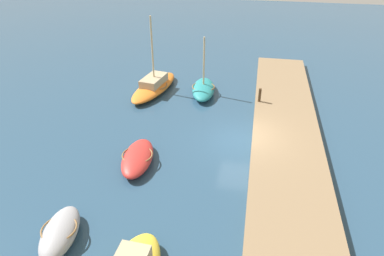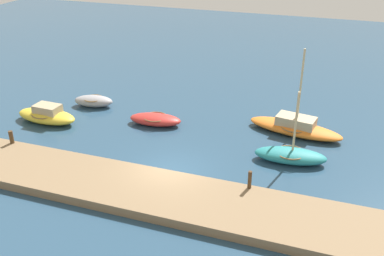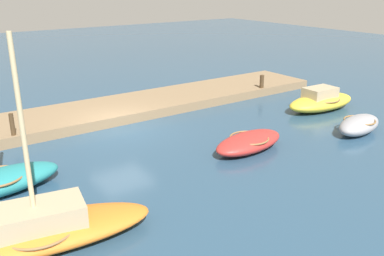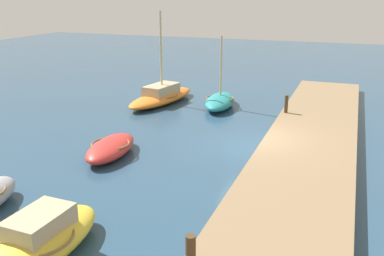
{
  "view_description": "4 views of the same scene",
  "coord_description": "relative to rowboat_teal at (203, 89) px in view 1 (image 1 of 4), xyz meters",
  "views": [
    {
      "loc": [
        -16.49,
        -0.29,
        10.49
      ],
      "look_at": [
        -0.26,
        2.86,
        0.68
      ],
      "focal_mm": 32.27,
      "sensor_mm": 36.0,
      "label": 1
    },
    {
      "loc": [
        7.56,
        -18.14,
        12.14
      ],
      "look_at": [
        -0.37,
        4.39,
        0.5
      ],
      "focal_mm": 41.08,
      "sensor_mm": 36.0,
      "label": 2
    },
    {
      "loc": [
        7.62,
        16.47,
        6.37
      ],
      "look_at": [
        -1.15,
        3.98,
        1.01
      ],
      "focal_mm": 39.56,
      "sensor_mm": 36.0,
      "label": 3
    },
    {
      "loc": [
        -17.24,
        -3.72,
        6.39
      ],
      "look_at": [
        -0.05,
        2.74,
        0.54
      ],
      "focal_mm": 40.36,
      "sensor_mm": 36.0,
      "label": 4
    }
  ],
  "objects": [
    {
      "name": "rowboat_teal",
      "position": [
        0.0,
        0.0,
        0.0
      ],
      "size": [
        4.0,
        1.94,
        4.08
      ],
      "rotation": [
        0.0,
        0.0,
        0.11
      ],
      "color": "teal",
      "rests_on": "ground_plane"
    },
    {
      "name": "ground_plane",
      "position": [
        -5.72,
        -3.2,
        -0.39
      ],
      "size": [
        84.0,
        84.0,
        0.0
      ],
      "primitive_type": "plane",
      "color": "navy"
    },
    {
      "name": "sailboat_orange",
      "position": [
        -0.21,
        3.57,
        0.05
      ],
      "size": [
        6.02,
        2.84,
        5.34
      ],
      "rotation": [
        0.0,
        0.0,
        -0.18
      ],
      "color": "orange",
      "rests_on": "ground_plane"
    },
    {
      "name": "dock_platform",
      "position": [
        -5.72,
        -5.54,
        -0.17
      ],
      "size": [
        26.11,
        3.72,
        0.46
      ],
      "primitive_type": "cube",
      "color": "#846B4C",
      "rests_on": "ground_plane"
    },
    {
      "name": "mooring_post_mid_west",
      "position": [
        -1.4,
        -3.93,
        0.51
      ],
      "size": [
        0.18,
        0.18,
        0.91
      ],
      "primitive_type": "cylinder",
      "color": "#47331E",
      "rests_on": "dock_platform"
    },
    {
      "name": "dinghy_grey",
      "position": [
        -14.1,
        3.2,
        0.0
      ],
      "size": [
        2.92,
        1.74,
        0.77
      ],
      "rotation": [
        0.0,
        0.0,
        0.18
      ],
      "color": "#939399",
      "rests_on": "ground_plane"
    },
    {
      "name": "rowboat_red",
      "position": [
        -8.82,
        1.91,
        -0.04
      ],
      "size": [
        3.5,
        1.86,
        0.68
      ],
      "rotation": [
        0.0,
        0.0,
        0.11
      ],
      "color": "#B72D28",
      "rests_on": "ground_plane"
    }
  ]
}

